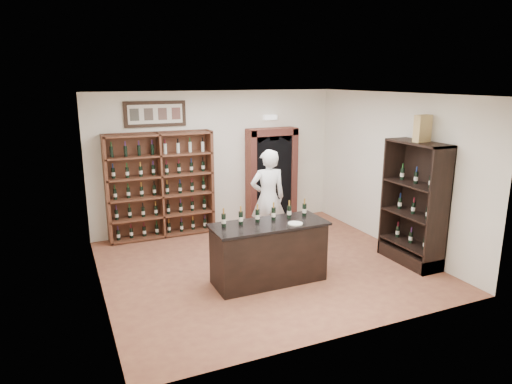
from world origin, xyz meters
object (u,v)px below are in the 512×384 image
counter_bottle_0 (224,220)px  wine_crate (423,128)px  wine_shelf (160,185)px  side_cabinet (414,222)px  tasting_counter (269,253)px  shopkeeper (268,198)px

counter_bottle_0 → wine_crate: 3.70m
wine_shelf → counter_bottle_0: bearing=-82.3°
wine_shelf → side_cabinet: same height
counter_bottle_0 → wine_crate: (3.42, -0.47, 1.32)m
wine_shelf → wine_crate: (3.80, -3.27, 1.33)m
tasting_counter → side_cabinet: (2.72, -0.30, 0.26)m
counter_bottle_0 → wine_crate: size_ratio=0.66×
tasting_counter → side_cabinet: 2.75m
counter_bottle_0 → side_cabinet: side_cabinet is taller
wine_crate → shopkeeper: bearing=127.5°
wine_shelf → side_cabinet: bearing=-40.2°
wine_crate → counter_bottle_0: bearing=163.1°
side_cabinet → tasting_counter: bearing=173.7°
counter_bottle_0 → wine_shelf: bearing=97.7°
tasting_counter → counter_bottle_0: size_ratio=6.27×
wine_shelf → shopkeeper: bearing=-37.4°
shopkeeper → counter_bottle_0: bearing=51.7°
side_cabinet → wine_crate: size_ratio=4.81×
wine_shelf → side_cabinet: 5.02m
wine_shelf → shopkeeper: 2.28m
side_cabinet → shopkeeper: 2.74m
shopkeeper → wine_crate: (1.99, -1.89, 1.46)m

